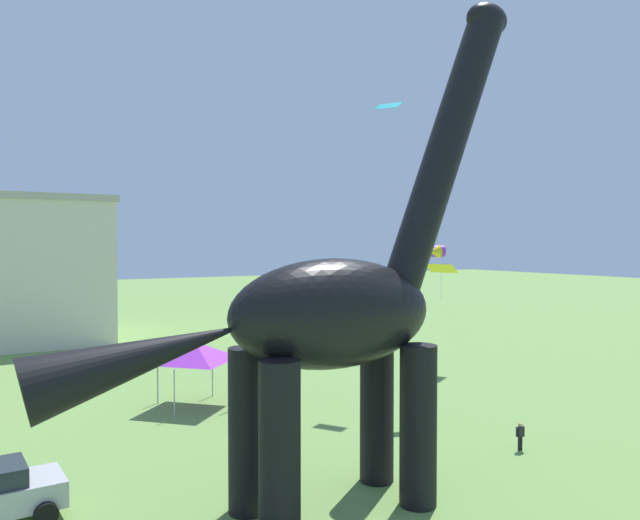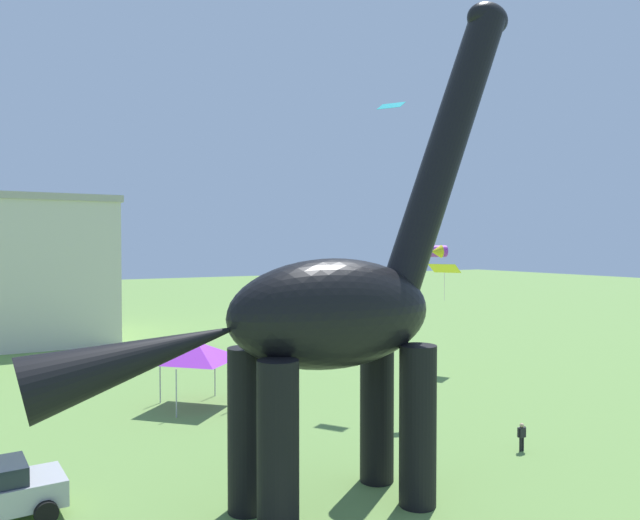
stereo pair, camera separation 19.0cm
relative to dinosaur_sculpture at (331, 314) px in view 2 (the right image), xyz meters
name	(u,v)px [view 2 (the right image)]	position (x,y,z in m)	size (l,w,h in m)	color
dinosaur_sculpture	(331,314)	(0.00, 0.00, 0.00)	(14.68, 3.11, 15.35)	black
person_watching_child	(522,434)	(8.43, 0.69, -4.93)	(0.38, 0.17, 1.02)	black
festival_canopy_tent	(197,351)	(0.08, 12.35, -3.00)	(3.15, 3.15, 3.00)	#B2B2B7
kite_high_right	(428,251)	(8.89, 6.52, 1.62)	(1.98, 1.86, 0.56)	purple
kite_far_right	(391,106)	(10.38, 11.39, 9.24)	(1.46, 1.58, 0.46)	#19B2B7
kite_mid_left	(445,269)	(15.89, 13.44, 0.45)	(1.88, 2.08, 2.26)	yellow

